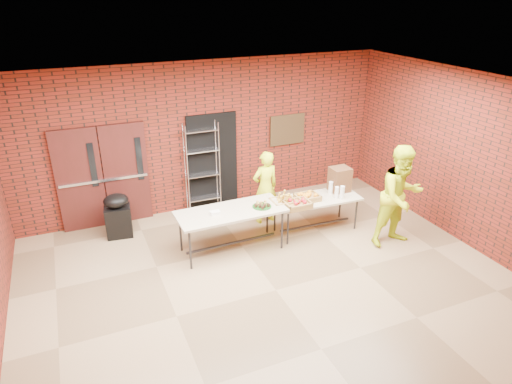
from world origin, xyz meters
TOP-DOWN VIEW (x-y plane):
  - room at (0.00, 0.00)m, footprint 8.08×7.08m
  - double_doors at (-2.20, 3.44)m, footprint 1.78×0.12m
  - dark_doorway at (0.10, 3.46)m, footprint 1.10×0.06m
  - bronze_plaque at (1.90, 3.45)m, footprint 0.85×0.04m
  - wire_rack at (-0.18, 3.32)m, footprint 0.73×0.25m
  - table_left at (-0.22, 1.48)m, footprint 2.00×0.86m
  - table_right at (1.60, 1.52)m, footprint 1.76×0.79m
  - basket_bananas at (0.86, 1.51)m, footprint 0.46×0.36m
  - basket_oranges at (1.39, 1.52)m, footprint 0.46×0.35m
  - basket_apples at (1.06, 1.32)m, footprint 0.48×0.38m
  - muffin_tray at (0.37, 1.40)m, footprint 0.36×0.36m
  - napkin_box at (-0.52, 1.45)m, footprint 0.18×0.12m
  - coffee_dispenser at (2.20, 1.66)m, footprint 0.38×0.34m
  - cup_stack_front at (1.97, 1.39)m, footprint 0.08×0.08m
  - cup_stack_mid at (2.05, 1.31)m, footprint 0.09×0.09m
  - cup_stack_back at (1.97, 1.60)m, footprint 0.09×0.09m
  - covered_grill at (-2.07, 2.86)m, footprint 0.54×0.47m
  - volunteer_woman at (0.83, 2.27)m, footprint 0.59×0.42m
  - volunteer_man at (2.78, 0.49)m, footprint 0.97×0.76m

SIDE VIEW (x-z plane):
  - covered_grill at x=-2.07m, z-range 0.00..0.89m
  - table_right at x=1.60m, z-range 0.30..1.01m
  - table_left at x=-0.22m, z-range 0.34..1.15m
  - basket_oranges at x=1.39m, z-range 0.70..0.84m
  - basket_bananas at x=0.86m, z-range 0.70..0.84m
  - volunteer_woman at x=0.83m, z-range 0.00..1.55m
  - basket_apples at x=1.06m, z-range 0.70..0.85m
  - cup_stack_front at x=1.97m, z-range 0.71..0.94m
  - cup_stack_back at x=1.97m, z-range 0.71..0.97m
  - cup_stack_mid at x=2.05m, z-range 0.71..0.98m
  - napkin_box at x=-0.52m, z-range 0.82..0.87m
  - muffin_tray at x=0.37m, z-range 0.81..0.90m
  - coffee_dispenser at x=2.20m, z-range 0.71..1.21m
  - volunteer_man at x=2.78m, z-range 0.00..1.96m
  - wire_rack at x=-0.18m, z-range 0.00..1.98m
  - dark_doorway at x=0.10m, z-range 0.00..2.10m
  - double_doors at x=-2.20m, z-range 0.00..2.10m
  - bronze_plaque at x=1.90m, z-range 1.20..1.90m
  - room at x=0.00m, z-range -0.04..3.24m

